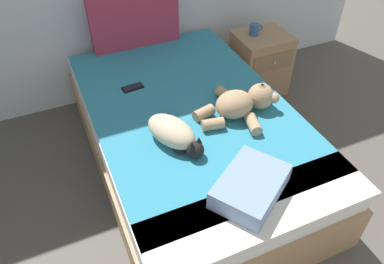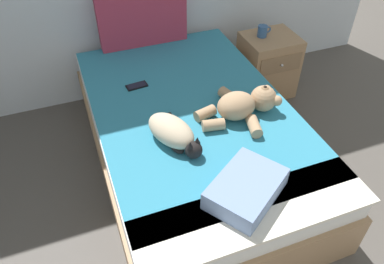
{
  "view_description": "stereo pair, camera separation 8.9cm",
  "coord_description": "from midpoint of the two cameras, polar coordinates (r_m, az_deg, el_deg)",
  "views": [
    {
      "loc": [
        1.25,
        1.71,
        2.02
      ],
      "look_at": [
        1.92,
        3.24,
        0.54
      ],
      "focal_mm": 34.87,
      "sensor_mm": 36.0,
      "label": 1
    },
    {
      "loc": [
        1.33,
        1.68,
        2.02
      ],
      "look_at": [
        1.92,
        3.24,
        0.54
      ],
      "focal_mm": 34.87,
      "sensor_mm": 36.0,
      "label": 2
    }
  ],
  "objects": [
    {
      "name": "throw_pillow",
      "position": [
        1.91,
        7.62,
        -8.23
      ],
      "size": [
        0.49,
        0.46,
        0.11
      ],
      "primitive_type": "cube",
      "rotation": [
        0.0,
        0.0,
        0.59
      ],
      "color": "#728CB7",
      "rests_on": "bed"
    },
    {
      "name": "patterned_cushion",
      "position": [
        3.11,
        -9.62,
        16.58
      ],
      "size": [
        0.71,
        0.1,
        0.44
      ],
      "color": "#A5334C",
      "rests_on": "bed"
    },
    {
      "name": "teddy_bear",
      "position": [
        2.38,
        6.59,
        4.43
      ],
      "size": [
        0.55,
        0.49,
        0.18
      ],
      "color": "tan",
      "rests_on": "bed"
    },
    {
      "name": "mug",
      "position": [
        3.27,
        8.73,
        15.24
      ],
      "size": [
        0.12,
        0.08,
        0.09
      ],
      "color": "#33598C",
      "rests_on": "nightstand"
    },
    {
      "name": "cell_phone",
      "position": [
        2.67,
        -10.03,
        6.7
      ],
      "size": [
        0.15,
        0.09,
        0.01
      ],
      "color": "black",
      "rests_on": "bed"
    },
    {
      "name": "nightstand",
      "position": [
        3.42,
        9.55,
        10.31
      ],
      "size": [
        0.45,
        0.42,
        0.55
      ],
      "color": "#9E7A56",
      "rests_on": "ground_plane"
    },
    {
      "name": "cat",
      "position": [
        2.16,
        -3.98,
        -0.2
      ],
      "size": [
        0.31,
        0.44,
        0.15
      ],
      "color": "#C6B293",
      "rests_on": "bed"
    },
    {
      "name": "bed",
      "position": [
        2.61,
        -1.14,
        -0.98
      ],
      "size": [
        1.29,
        2.08,
        0.52
      ],
      "color": "#9E7A56",
      "rests_on": "ground_plane"
    }
  ]
}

